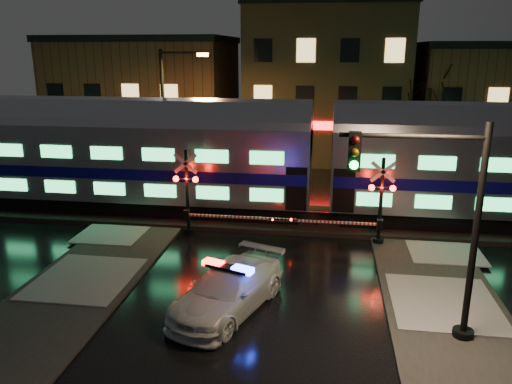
% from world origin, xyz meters
% --- Properties ---
extents(ground, '(120.00, 120.00, 0.00)m').
position_xyz_m(ground, '(0.00, 0.00, 0.00)').
color(ground, black).
rests_on(ground, ground).
extents(ballast, '(90.00, 4.20, 0.24)m').
position_xyz_m(ballast, '(0.00, 5.00, 0.12)').
color(ballast, black).
rests_on(ballast, ground).
extents(sidewalk_left, '(4.00, 20.00, 0.12)m').
position_xyz_m(sidewalk_left, '(-6.50, -6.00, 0.06)').
color(sidewalk_left, '#2D2D2D').
rests_on(sidewalk_left, ground).
extents(sidewalk_right, '(4.00, 20.00, 0.12)m').
position_xyz_m(sidewalk_right, '(6.50, -6.00, 0.06)').
color(sidewalk_right, '#2D2D2D').
rests_on(sidewalk_right, ground).
extents(building_left, '(14.00, 10.00, 9.00)m').
position_xyz_m(building_left, '(-13.00, 22.00, 4.50)').
color(building_left, '#512E1F').
rests_on(building_left, ground).
extents(building_mid, '(12.00, 11.00, 11.50)m').
position_xyz_m(building_mid, '(2.00, 22.50, 5.75)').
color(building_mid, brown).
rests_on(building_mid, ground).
extents(building_right, '(12.00, 10.00, 8.50)m').
position_xyz_m(building_right, '(15.00, 22.00, 4.25)').
color(building_right, '#512E1F').
rests_on(building_right, ground).
extents(train, '(51.00, 3.12, 5.92)m').
position_xyz_m(train, '(2.08, 5.00, 3.38)').
color(train, black).
rests_on(train, ballast).
extents(police_car, '(3.74, 5.59, 1.67)m').
position_xyz_m(police_car, '(-0.71, -4.32, 0.76)').
color(police_car, silver).
rests_on(police_car, ground).
extents(crossing_signal_right, '(5.63, 0.65, 3.98)m').
position_xyz_m(crossing_signal_right, '(4.41, 2.30, 1.65)').
color(crossing_signal_right, black).
rests_on(crossing_signal_right, ground).
extents(crossing_signal_left, '(5.77, 0.66, 4.08)m').
position_xyz_m(crossing_signal_left, '(-3.62, 2.31, 1.69)').
color(crossing_signal_left, black).
rests_on(crossing_signal_left, ground).
extents(traffic_light, '(4.26, 0.74, 6.58)m').
position_xyz_m(traffic_light, '(5.60, -5.09, 3.50)').
color(traffic_light, black).
rests_on(traffic_light, ground).
extents(streetlight, '(2.84, 0.30, 8.49)m').
position_xyz_m(streetlight, '(-6.89, 9.00, 4.89)').
color(streetlight, black).
rests_on(streetlight, ground).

